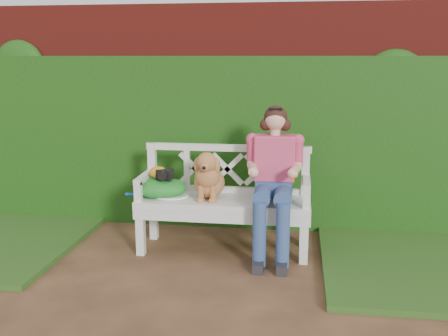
# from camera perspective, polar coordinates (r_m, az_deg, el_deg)

# --- Properties ---
(ground) EXTENTS (60.00, 60.00, 0.00)m
(ground) POSITION_cam_1_polar(r_m,az_deg,el_deg) (3.91, -5.75, -13.66)
(ground) COLOR #41281D
(brick_wall) EXTENTS (10.00, 0.30, 2.20)m
(brick_wall) POSITION_cam_1_polar(r_m,az_deg,el_deg) (5.42, -1.16, 5.74)
(brick_wall) COLOR maroon
(brick_wall) RESTS_ON ground
(ivy_hedge) EXTENTS (10.00, 0.18, 1.70)m
(ivy_hedge) POSITION_cam_1_polar(r_m,az_deg,el_deg) (5.24, -1.54, 2.76)
(ivy_hedge) COLOR #235F11
(ivy_hedge) RESTS_ON ground
(garden_bench) EXTENTS (1.61, 0.69, 0.48)m
(garden_bench) POSITION_cam_1_polar(r_m,az_deg,el_deg) (4.66, -0.00, -6.15)
(garden_bench) COLOR white
(garden_bench) RESTS_ON ground
(seated_woman) EXTENTS (0.53, 0.70, 1.21)m
(seated_woman) POSITION_cam_1_polar(r_m,az_deg,el_deg) (4.50, 5.45, -2.00)
(seated_woman) COLOR #F33443
(seated_woman) RESTS_ON ground
(dog) EXTENTS (0.41, 0.47, 0.43)m
(dog) POSITION_cam_1_polar(r_m,az_deg,el_deg) (4.53, -1.67, -0.68)
(dog) COLOR #976535
(dog) RESTS_ON garden_bench
(tennis_racket) EXTENTS (0.64, 0.38, 0.03)m
(tennis_racket) POSITION_cam_1_polar(r_m,az_deg,el_deg) (4.64, -6.16, -3.02)
(tennis_racket) COLOR silver
(tennis_racket) RESTS_ON garden_bench
(green_bag) EXTENTS (0.56, 0.48, 0.16)m
(green_bag) POSITION_cam_1_polar(r_m,az_deg,el_deg) (4.66, -7.02, -2.11)
(green_bag) COLOR #157025
(green_bag) RESTS_ON garden_bench
(camera_item) EXTENTS (0.14, 0.11, 0.09)m
(camera_item) POSITION_cam_1_polar(r_m,az_deg,el_deg) (4.60, -6.45, -0.67)
(camera_item) COLOR black
(camera_item) RESTS_ON green_bag
(baseball_glove) EXTENTS (0.20, 0.18, 0.10)m
(baseball_glove) POSITION_cam_1_polar(r_m,az_deg,el_deg) (4.64, -7.16, -0.47)
(baseball_glove) COLOR orange
(baseball_glove) RESTS_ON green_bag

